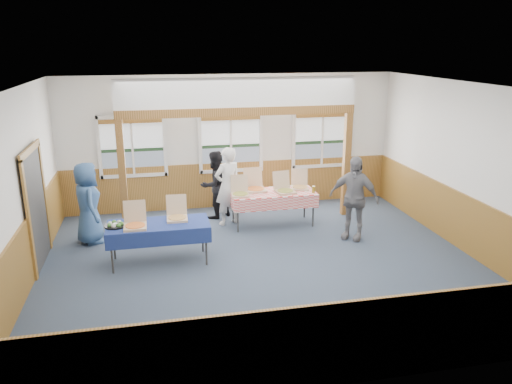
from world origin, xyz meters
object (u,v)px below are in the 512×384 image
(woman_black, at_px, (215,185))
(man_blue, at_px, (88,203))
(person_grey, at_px, (354,198))
(woman_white, at_px, (228,186))
(table_right, at_px, (273,194))
(table_left, at_px, (158,226))

(woman_black, bearing_deg, man_blue, -11.91)
(woman_black, relative_size, person_grey, 0.90)
(woman_white, distance_m, man_blue, 2.93)
(table_right, bearing_deg, person_grey, -19.52)
(table_right, height_order, woman_black, woman_black)
(table_left, xyz_separation_m, woman_black, (1.33, 2.25, 0.08))
(table_right, distance_m, man_blue, 3.86)
(table_right, bearing_deg, man_blue, -157.89)
(woman_white, bearing_deg, table_left, 26.04)
(woman_black, distance_m, man_blue, 2.84)
(table_left, distance_m, person_grey, 3.94)
(table_left, height_order, woman_black, woman_black)
(table_left, bearing_deg, man_blue, 152.89)
(woman_black, distance_m, person_grey, 3.21)
(table_left, bearing_deg, woman_black, 75.96)
(woman_black, bearing_deg, table_left, 27.54)
(table_left, xyz_separation_m, man_blue, (-1.34, 1.28, 0.13))
(woman_black, bearing_deg, table_right, 115.28)
(man_blue, bearing_deg, person_grey, -114.94)
(man_blue, relative_size, person_grey, 0.95)
(table_right, distance_m, person_grey, 1.81)
(woman_white, bearing_deg, person_grey, 127.69)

